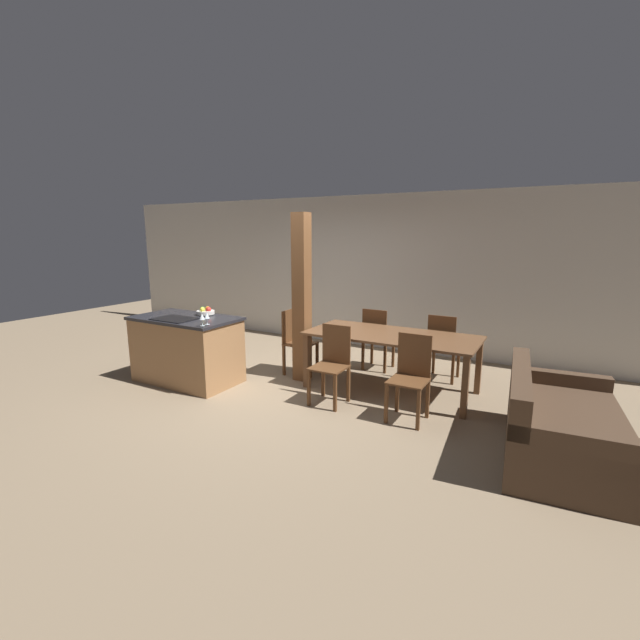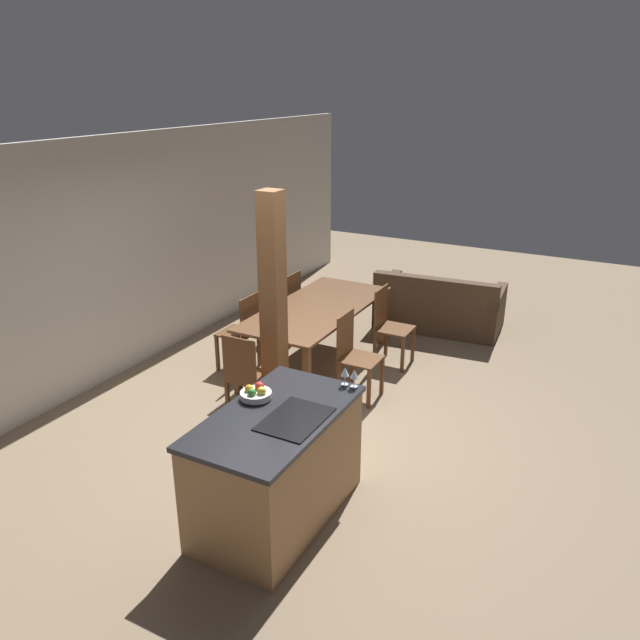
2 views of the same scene
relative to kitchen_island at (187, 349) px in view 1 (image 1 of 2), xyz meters
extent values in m
plane|color=#847056|center=(1.20, 0.38, -0.46)|extent=(16.00, 16.00, 0.00)
cube|color=beige|center=(1.20, 3.04, 0.89)|extent=(11.20, 0.08, 2.70)
cube|color=#9E7047|center=(0.00, 0.00, -0.02)|extent=(1.42, 0.78, 0.87)
cube|color=#232328|center=(0.00, 0.00, 0.43)|extent=(1.46, 0.82, 0.04)
cube|color=black|center=(0.00, -0.17, 0.46)|extent=(0.56, 0.40, 0.01)
cylinder|color=silver|center=(0.13, 0.26, 0.49)|extent=(0.25, 0.25, 0.05)
sphere|color=red|center=(0.19, 0.26, 0.54)|extent=(0.07, 0.07, 0.07)
sphere|color=gold|center=(0.12, 0.31, 0.53)|extent=(0.07, 0.07, 0.07)
sphere|color=#3D8E38|center=(0.08, 0.26, 0.53)|extent=(0.07, 0.07, 0.07)
sphere|color=yellow|center=(0.13, 0.20, 0.54)|extent=(0.07, 0.07, 0.07)
cylinder|color=silver|center=(0.66, -0.34, 0.47)|extent=(0.06, 0.06, 0.00)
cylinder|color=silver|center=(0.66, -0.34, 0.51)|extent=(0.01, 0.01, 0.08)
cone|color=silver|center=(0.66, -0.34, 0.58)|extent=(0.07, 0.07, 0.07)
cylinder|color=silver|center=(0.66, -0.25, 0.47)|extent=(0.06, 0.06, 0.00)
cylinder|color=silver|center=(0.66, -0.25, 0.51)|extent=(0.01, 0.01, 0.08)
cone|color=silver|center=(0.66, -0.25, 0.58)|extent=(0.07, 0.07, 0.07)
cube|color=brown|center=(2.60, 1.04, 0.29)|extent=(2.18, 1.00, 0.03)
cube|color=brown|center=(1.57, 0.61, -0.09)|extent=(0.07, 0.07, 0.73)
cube|color=brown|center=(3.62, 0.61, -0.09)|extent=(0.07, 0.07, 0.73)
cube|color=brown|center=(1.57, 1.48, -0.09)|extent=(0.07, 0.07, 0.73)
cube|color=brown|center=(3.62, 1.48, -0.09)|extent=(0.07, 0.07, 0.73)
cube|color=brown|center=(2.11, 0.25, 0.00)|extent=(0.40, 0.40, 0.02)
cube|color=brown|center=(2.11, 0.44, 0.25)|extent=(0.38, 0.02, 0.48)
cube|color=brown|center=(1.93, 0.07, -0.24)|extent=(0.04, 0.04, 0.45)
cube|color=brown|center=(2.28, 0.07, -0.24)|extent=(0.04, 0.04, 0.45)
cube|color=brown|center=(1.93, 0.42, -0.24)|extent=(0.04, 0.04, 0.45)
cube|color=brown|center=(2.28, 0.42, -0.24)|extent=(0.04, 0.04, 0.45)
cube|color=brown|center=(3.09, 0.25, 0.00)|extent=(0.40, 0.40, 0.02)
cube|color=brown|center=(3.09, 0.44, 0.25)|extent=(0.38, 0.02, 0.48)
cube|color=brown|center=(2.91, 0.07, -0.24)|extent=(0.04, 0.04, 0.45)
cube|color=brown|center=(3.26, 0.07, -0.24)|extent=(0.04, 0.04, 0.45)
cube|color=brown|center=(2.91, 0.42, -0.24)|extent=(0.04, 0.04, 0.45)
cube|color=brown|center=(3.26, 0.42, -0.24)|extent=(0.04, 0.04, 0.45)
cube|color=brown|center=(2.11, 1.84, 0.00)|extent=(0.40, 0.40, 0.02)
cube|color=brown|center=(2.11, 1.65, 0.25)|extent=(0.38, 0.02, 0.48)
cube|color=brown|center=(2.28, 2.02, -0.24)|extent=(0.04, 0.04, 0.45)
cube|color=brown|center=(1.93, 2.02, -0.24)|extent=(0.04, 0.04, 0.45)
cube|color=brown|center=(2.28, 1.67, -0.24)|extent=(0.04, 0.04, 0.45)
cube|color=brown|center=(1.93, 1.67, -0.24)|extent=(0.04, 0.04, 0.45)
cube|color=brown|center=(3.09, 1.84, 0.00)|extent=(0.40, 0.40, 0.02)
cube|color=brown|center=(3.09, 1.65, 0.25)|extent=(0.38, 0.02, 0.48)
cube|color=brown|center=(3.26, 2.02, -0.24)|extent=(0.04, 0.04, 0.45)
cube|color=brown|center=(2.91, 2.02, -0.24)|extent=(0.04, 0.04, 0.45)
cube|color=brown|center=(3.26, 1.67, -0.24)|extent=(0.04, 0.04, 0.45)
cube|color=brown|center=(2.91, 1.67, -0.24)|extent=(0.04, 0.04, 0.45)
cube|color=brown|center=(1.21, 1.04, 0.00)|extent=(0.40, 0.40, 0.02)
cube|color=brown|center=(1.02, 1.04, 0.25)|extent=(0.02, 0.38, 0.48)
cube|color=brown|center=(1.38, 0.87, -0.24)|extent=(0.04, 0.04, 0.45)
cube|color=brown|center=(1.38, 1.22, -0.24)|extent=(0.04, 0.04, 0.45)
cube|color=brown|center=(1.03, 0.87, -0.24)|extent=(0.04, 0.04, 0.45)
cube|color=brown|center=(1.03, 1.22, -0.24)|extent=(0.04, 0.04, 0.45)
cube|color=#473323|center=(4.58, 0.16, -0.23)|extent=(1.08, 1.74, 0.46)
cube|color=#473323|center=(4.19, 0.13, 0.17)|extent=(0.30, 1.68, 0.34)
cube|color=#473323|center=(4.65, -0.60, -0.16)|extent=(0.95, 0.22, 0.60)
cube|color=#473323|center=(4.52, 0.92, -0.16)|extent=(0.95, 0.22, 0.60)
cube|color=brown|center=(1.35, 0.85, 0.70)|extent=(0.20, 0.20, 2.31)
camera|label=1|loc=(4.42, -4.08, 1.57)|focal=24.00mm
camera|label=2|loc=(-3.44, -2.20, 2.77)|focal=35.00mm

